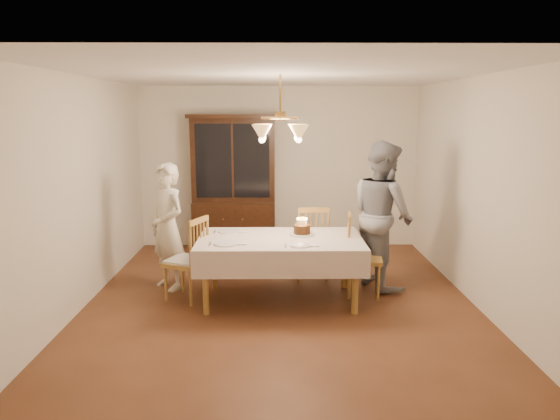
{
  "coord_description": "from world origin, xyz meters",
  "views": [
    {
      "loc": [
        -0.06,
        -5.61,
        2.2
      ],
      "look_at": [
        0.0,
        0.2,
        1.05
      ],
      "focal_mm": 32.0,
      "sensor_mm": 36.0,
      "label": 1
    }
  ],
  "objects_px": {
    "dining_table": "(280,244)",
    "birthday_cake": "(302,230)",
    "elderly_woman": "(167,227)",
    "china_hutch": "(234,186)",
    "chair_far_side": "(312,246)"
  },
  "relations": [
    {
      "from": "elderly_woman",
      "to": "birthday_cake",
      "type": "xyz_separation_m",
      "value": [
        1.66,
        -0.28,
        0.02
      ]
    },
    {
      "from": "china_hutch",
      "to": "chair_far_side",
      "type": "height_order",
      "value": "china_hutch"
    },
    {
      "from": "dining_table",
      "to": "birthday_cake",
      "type": "xyz_separation_m",
      "value": [
        0.26,
        0.16,
        0.13
      ]
    },
    {
      "from": "china_hutch",
      "to": "chair_far_side",
      "type": "bearing_deg",
      "value": -52.33
    },
    {
      "from": "chair_far_side",
      "to": "birthday_cake",
      "type": "distance_m",
      "value": 0.74
    },
    {
      "from": "elderly_woman",
      "to": "birthday_cake",
      "type": "distance_m",
      "value": 1.68
    },
    {
      "from": "dining_table",
      "to": "elderly_woman",
      "type": "bearing_deg",
      "value": 162.72
    },
    {
      "from": "china_hutch",
      "to": "birthday_cake",
      "type": "height_order",
      "value": "china_hutch"
    },
    {
      "from": "chair_far_side",
      "to": "elderly_woman",
      "type": "xyz_separation_m",
      "value": [
        -1.83,
        -0.34,
        0.35
      ]
    },
    {
      "from": "elderly_woman",
      "to": "china_hutch",
      "type": "bearing_deg",
      "value": 114.27
    },
    {
      "from": "dining_table",
      "to": "china_hutch",
      "type": "xyz_separation_m",
      "value": [
        -0.71,
        2.25,
        0.36
      ]
    },
    {
      "from": "dining_table",
      "to": "china_hutch",
      "type": "relative_size",
      "value": 0.88
    },
    {
      "from": "china_hutch",
      "to": "elderly_woman",
      "type": "xyz_separation_m",
      "value": [
        -0.68,
        -1.82,
        -0.25
      ]
    },
    {
      "from": "dining_table",
      "to": "elderly_woman",
      "type": "relative_size",
      "value": 1.2
    },
    {
      "from": "elderly_woman",
      "to": "birthday_cake",
      "type": "relative_size",
      "value": 5.29
    }
  ]
}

